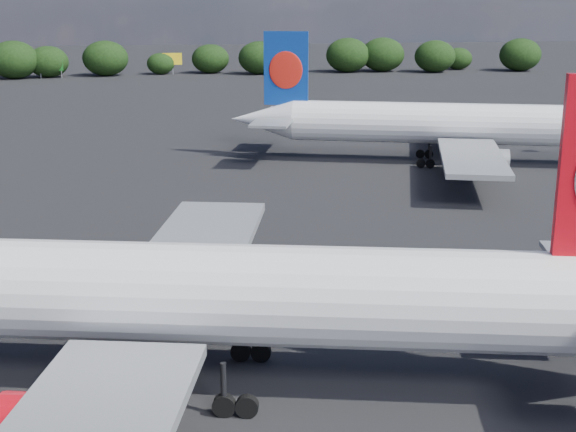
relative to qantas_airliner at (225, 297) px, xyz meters
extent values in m
plane|color=black|center=(-11.99, 52.68, -5.08)|extent=(500.00, 500.00, 0.00)
cylinder|color=white|center=(-1.74, 0.41, 0.17)|extent=(40.01, 14.23, 5.25)
cube|color=gray|center=(-0.66, 14.16, -1.51)|extent=(11.44, 21.98, 0.58)
cylinder|color=red|center=(-7.74, -6.80, -2.88)|extent=(5.75, 3.96, 2.83)
cube|color=gray|center=(-7.74, -6.80, -2.14)|extent=(2.32, 0.83, 1.26)
cylinder|color=red|center=(-3.90, 9.54, -2.88)|extent=(5.75, 3.96, 2.83)
cube|color=gray|center=(-3.90, 9.54, -2.14)|extent=(2.32, 0.83, 1.26)
cylinder|color=black|center=(-0.42, -3.13, -3.51)|extent=(0.35, 0.35, 2.62)
cylinder|color=black|center=(-0.42, -3.13, -4.50)|extent=(1.23, 0.72, 1.15)
cylinder|color=black|center=(0.71, -3.40, -4.50)|extent=(1.23, 0.72, 1.15)
cylinder|color=black|center=(1.02, 2.99, -3.51)|extent=(0.35, 0.35, 2.62)
cylinder|color=black|center=(1.02, 2.99, -4.50)|extent=(1.23, 0.72, 1.15)
cylinder|color=black|center=(2.15, 2.73, -4.50)|extent=(1.23, 0.72, 1.15)
cylinder|color=white|center=(31.51, 54.24, -0.08)|extent=(37.77, 15.85, 5.00)
cone|color=white|center=(9.53, 60.94, -0.08)|extent=(9.10, 7.11, 5.00)
cube|color=navy|center=(12.40, 60.06, 6.31)|extent=(5.40, 2.08, 8.99)
ellipsoid|color=red|center=(12.31, 59.78, 6.13)|extent=(4.07, 1.42, 4.60)
ellipsoid|color=red|center=(12.49, 60.35, 6.13)|extent=(4.07, 1.42, 4.60)
cube|color=gray|center=(9.84, 55.10, 0.32)|extent=(6.05, 7.05, 0.30)
cube|color=gray|center=(13.05, 65.61, 0.32)|extent=(6.05, 7.05, 0.30)
cube|color=gray|center=(29.63, 41.23, -1.68)|extent=(12.04, 21.01, 0.55)
cube|color=gray|center=(37.21, 66.07, -1.68)|extent=(12.04, 21.01, 0.55)
cylinder|color=gray|center=(33.00, 45.42, -2.98)|extent=(5.56, 4.04, 2.70)
cube|color=gray|center=(33.00, 45.42, -2.28)|extent=(2.19, 0.93, 1.20)
cylinder|color=gray|center=(37.67, 60.71, -2.98)|extent=(5.56, 4.04, 2.70)
cube|color=gray|center=(37.67, 60.71, -2.28)|extent=(2.19, 0.93, 1.20)
cylinder|color=black|center=(28.73, 51.95, -3.58)|extent=(0.35, 0.35, 2.50)
cylinder|color=black|center=(28.73, 51.95, -4.53)|extent=(1.18, 0.75, 1.10)
cylinder|color=black|center=(27.68, 52.27, -4.53)|extent=(1.18, 0.75, 1.10)
cylinder|color=black|center=(30.48, 57.68, -3.58)|extent=(0.35, 0.35, 2.50)
cylinder|color=black|center=(30.48, 57.68, -4.53)|extent=(1.18, 0.75, 1.10)
cylinder|color=black|center=(29.42, 58.01, -4.53)|extent=(1.18, 0.75, 1.10)
cylinder|color=black|center=(45.85, 49.86, -3.63)|extent=(0.30, 0.30, 2.50)
cylinder|color=black|center=(45.85, 49.86, -4.63)|extent=(0.96, 0.60, 0.90)
cube|color=#125D1A|center=(-29.99, 168.68, -1.88)|extent=(6.00, 0.30, 2.60)
cylinder|color=gray|center=(-32.49, 168.68, -4.08)|extent=(0.20, 0.20, 2.00)
cylinder|color=gray|center=(-27.49, 168.68, -4.08)|extent=(0.20, 0.20, 2.00)
cube|color=yellow|center=(0.01, 174.68, -1.08)|extent=(5.00, 0.30, 3.00)
cylinder|color=gray|center=(0.01, 174.68, -3.83)|extent=(0.30, 0.30, 2.50)
ellipsoid|color=black|center=(-38.74, 169.16, -0.43)|extent=(12.09, 10.23, 9.30)
ellipsoid|color=black|center=(-30.84, 171.30, -1.17)|extent=(10.15, 8.59, 7.81)
ellipsoid|color=black|center=(-16.88, 173.11, -0.62)|extent=(11.59, 9.80, 8.91)
ellipsoid|color=black|center=(-3.01, 175.30, -2.31)|extent=(7.20, 6.10, 5.54)
ellipsoid|color=black|center=(10.01, 176.13, -1.29)|extent=(9.85, 8.33, 7.58)
ellipsoid|color=black|center=(22.50, 171.59, -0.82)|extent=(11.07, 9.37, 8.52)
ellipsoid|color=black|center=(30.07, 173.68, -0.86)|extent=(10.98, 9.29, 8.44)
ellipsoid|color=black|center=(46.45, 173.43, -0.54)|extent=(11.80, 9.98, 9.08)
ellipsoid|color=black|center=(56.21, 173.92, -0.55)|extent=(11.77, 9.96, 9.06)
ellipsoid|color=black|center=(69.38, 169.54, -0.85)|extent=(11.00, 9.31, 8.46)
ellipsoid|color=black|center=(78.60, 176.64, -2.09)|extent=(7.77, 6.57, 5.98)
ellipsoid|color=black|center=(93.49, 169.60, -0.69)|extent=(11.42, 9.67, 8.79)
camera|label=1|loc=(-2.78, -38.92, 15.16)|focal=50.00mm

